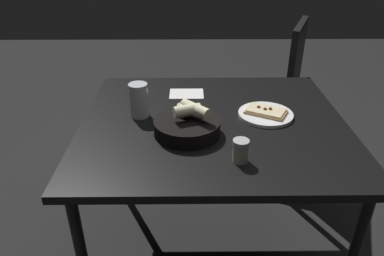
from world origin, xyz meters
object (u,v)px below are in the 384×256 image
dining_table (213,134)px  pepper_shaker (240,152)px  bread_basket (188,125)px  chair_near (274,89)px  pizza_plate (266,114)px  beer_glass (139,102)px

dining_table → pepper_shaker: pepper_shaker is taller
dining_table → pepper_shaker: (0.07, -0.30, 0.10)m
bread_basket → pepper_shaker: 0.26m
dining_table → pepper_shaker: 0.32m
bread_basket → pepper_shaker: size_ratio=3.13×
pepper_shaker → chair_near: 1.22m
bread_basket → pepper_shaker: bearing=-47.5°
pizza_plate → pepper_shaker: size_ratio=2.81×
chair_near → pizza_plate: bearing=-105.9°
beer_glass → dining_table: bearing=-8.0°
pizza_plate → bread_basket: (-0.33, -0.14, 0.03)m
pepper_shaker → chair_near: (0.38, 1.13, -0.25)m
dining_table → bread_basket: (-0.11, -0.11, 0.10)m
bread_basket → pizza_plate: bearing=23.8°
beer_glass → chair_near: 1.13m
pizza_plate → bread_basket: size_ratio=0.90×
pizza_plate → beer_glass: (-0.53, 0.01, 0.05)m
beer_glass → pepper_shaker: bearing=-42.1°
bread_basket → beer_glass: size_ratio=1.78×
pepper_shaker → pizza_plate: bearing=66.0°
dining_table → bread_basket: bread_basket is taller
bread_basket → beer_glass: (-0.20, 0.15, 0.03)m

